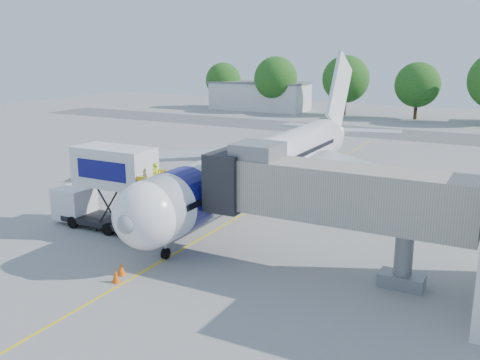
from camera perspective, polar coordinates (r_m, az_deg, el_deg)
The scene contains 14 objects.
ground at distance 38.33m, azimuth 0.42°, elevation -3.62°, with size 160.00×160.00×0.00m, color gray.
guidance_line at distance 38.33m, azimuth 0.42°, elevation -3.61°, with size 0.15×70.00×0.01m, color yellow.
taxiway_strip at distance 77.16m, azimuth 15.10°, elevation 4.85°, with size 120.00×10.00×0.01m, color #59595B.
aircraft at distance 41.15m, azimuth 3.09°, elevation 1.83°, with size 34.17×37.73×11.35m.
jet_bridge at distance 27.87m, azimuth 8.34°, elevation -1.24°, with size 13.90×3.20×6.60m.
catering_hiloader at distance 35.50m, azimuth -13.93°, elevation -0.84°, with size 8.50×2.44×5.50m.
ground_tug at distance 27.33m, azimuth -20.09°, elevation -10.36°, with size 3.70×2.43×1.36m.
safety_cone_a at distance 28.96m, azimuth -12.58°, elevation -9.22°, with size 0.45×0.45×0.71m.
safety_cone_b at distance 28.17m, azimuth -13.10°, elevation -9.98°, with size 0.42×0.42×0.66m.
outbuilding_left at distance 103.12m, azimuth 2.12°, elevation 8.98°, with size 18.40×8.40×5.30m.
tree_a at distance 106.27m, azimuth -1.79°, elevation 10.57°, with size 6.87×6.87×8.76m.
tree_b at distance 99.15m, azimuth 3.82°, elevation 10.76°, with size 7.89×7.89×10.06m.
tree_c at distance 95.56m, azimuth 11.21°, elevation 10.51°, with size 8.10×8.10×10.33m.
tree_d at distance 93.08m, azimuth 18.41°, elevation 9.61°, with size 7.32×7.32×9.34m.
Camera 1 is at (16.93, -32.38, 11.57)m, focal length 40.00 mm.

